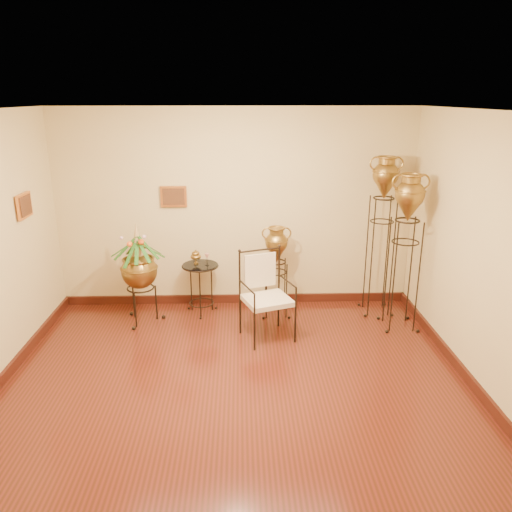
{
  "coord_description": "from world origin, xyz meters",
  "views": [
    {
      "loc": [
        0.07,
        -4.37,
        2.93
      ],
      "look_at": [
        0.25,
        1.3,
        1.1
      ],
      "focal_mm": 35.0,
      "sensor_mm": 36.0,
      "label": 1
    }
  ],
  "objects_px": {
    "planter_urn": "(139,267)",
    "armchair": "(267,297)",
    "amphora_mid": "(404,252)",
    "amphora_tall": "(381,235)",
    "side_table": "(201,288)"
  },
  "relations": [
    {
      "from": "planter_urn",
      "to": "armchair",
      "type": "relative_size",
      "value": 1.26
    },
    {
      "from": "amphora_mid",
      "to": "planter_urn",
      "type": "xyz_separation_m",
      "value": [
        -3.42,
        0.26,
        -0.26
      ]
    },
    {
      "from": "amphora_mid",
      "to": "amphora_tall",
      "type": "bearing_deg",
      "value": 109.9
    },
    {
      "from": "amphora_tall",
      "to": "planter_urn",
      "type": "distance_m",
      "value": 3.27
    },
    {
      "from": "amphora_tall",
      "to": "planter_urn",
      "type": "bearing_deg",
      "value": -176.07
    },
    {
      "from": "planter_urn",
      "to": "side_table",
      "type": "bearing_deg",
      "value": 18.08
    },
    {
      "from": "amphora_tall",
      "to": "side_table",
      "type": "distance_m",
      "value": 2.58
    },
    {
      "from": "amphora_tall",
      "to": "amphora_mid",
      "type": "height_order",
      "value": "amphora_tall"
    },
    {
      "from": "amphora_tall",
      "to": "amphora_mid",
      "type": "distance_m",
      "value": 0.53
    },
    {
      "from": "planter_urn",
      "to": "armchair",
      "type": "distance_m",
      "value": 1.77
    },
    {
      "from": "armchair",
      "to": "side_table",
      "type": "height_order",
      "value": "armchair"
    },
    {
      "from": "side_table",
      "to": "armchair",
      "type": "bearing_deg",
      "value": -42.04
    },
    {
      "from": "side_table",
      "to": "amphora_tall",
      "type": "bearing_deg",
      "value": -0.75
    },
    {
      "from": "amphora_mid",
      "to": "side_table",
      "type": "xyz_separation_m",
      "value": [
        -2.64,
        0.52,
        -0.66
      ]
    },
    {
      "from": "amphora_mid",
      "to": "armchair",
      "type": "distance_m",
      "value": 1.84
    }
  ]
}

